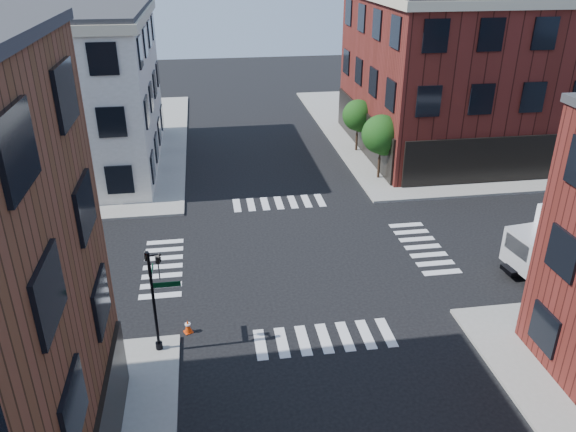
{
  "coord_description": "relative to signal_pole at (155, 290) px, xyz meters",
  "views": [
    {
      "loc": [
        -4.39,
        -25.56,
        14.85
      ],
      "look_at": [
        -0.5,
        -0.14,
        2.5
      ],
      "focal_mm": 35.0,
      "sensor_mm": 36.0,
      "label": 1
    }
  ],
  "objects": [
    {
      "name": "sidewalk_nw",
      "position": [
        -14.28,
        27.68,
        -2.78
      ],
      "size": [
        30.0,
        30.0,
        0.15
      ],
      "primitive_type": "cube",
      "color": "gray",
      "rests_on": "ground"
    },
    {
      "name": "ground",
      "position": [
        6.72,
        6.68,
        -2.86
      ],
      "size": [
        120.0,
        120.0,
        0.0
      ],
      "primitive_type": "plane",
      "color": "black",
      "rests_on": "ground"
    },
    {
      "name": "traffic_cone",
      "position": [
        1.06,
        0.98,
        -2.55
      ],
      "size": [
        0.45,
        0.45,
        0.63
      ],
      "rotation": [
        0.0,
        0.0,
        0.41
      ],
      "color": "#EF3F0A",
      "rests_on": "ground"
    },
    {
      "name": "sidewalk_ne",
      "position": [
        27.72,
        27.68,
        -2.78
      ],
      "size": [
        30.0,
        30.0,
        0.15
      ],
      "primitive_type": "cube",
      "color": "gray",
      "rests_on": "ground"
    },
    {
      "name": "tree_near",
      "position": [
        14.28,
        16.65,
        0.3
      ],
      "size": [
        2.69,
        2.69,
        4.49
      ],
      "color": "black",
      "rests_on": "ground"
    },
    {
      "name": "signal_pole",
      "position": [
        0.0,
        0.0,
        0.0
      ],
      "size": [
        1.29,
        1.24,
        4.6
      ],
      "color": "black",
      "rests_on": "ground"
    },
    {
      "name": "tree_far",
      "position": [
        14.28,
        22.65,
        0.02
      ],
      "size": [
        2.43,
        2.43,
        4.07
      ],
      "color": "black",
      "rests_on": "ground"
    },
    {
      "name": "building_ne",
      "position": [
        27.22,
        22.68,
        3.14
      ],
      "size": [
        25.0,
        16.0,
        12.0
      ],
      "primitive_type": "cube",
      "color": "#4E1813",
      "rests_on": "ground"
    }
  ]
}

